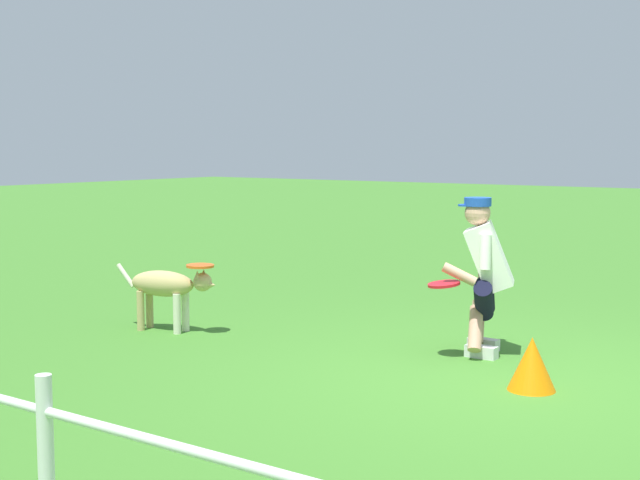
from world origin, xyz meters
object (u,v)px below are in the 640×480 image
at_px(person, 484,270).
at_px(training_cone, 532,364).
at_px(dog, 168,287).
at_px(frisbee_flying, 200,266).
at_px(frisbee_held, 444,284).

bearing_deg(person, training_cone, 111.37).
bearing_deg(dog, person, 5.34).
relative_size(frisbee_flying, frisbee_held, 0.97).
bearing_deg(training_cone, frisbee_flying, -0.17).
height_order(person, frisbee_flying, person).
relative_size(frisbee_held, training_cone, 0.69).
bearing_deg(frisbee_held, frisbee_flying, 11.67).
bearing_deg(training_cone, person, -47.02).
bearing_deg(frisbee_flying, person, -161.83).
height_order(dog, frisbee_held, frisbee_held).
xyz_separation_m(frisbee_held, training_cone, (-0.94, 0.47, -0.42)).
distance_m(frisbee_held, training_cone, 1.13).
bearing_deg(dog, frisbee_flying, -1.72).
bearing_deg(frisbee_flying, dog, 10.12).
relative_size(frisbee_flying, training_cone, 0.67).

